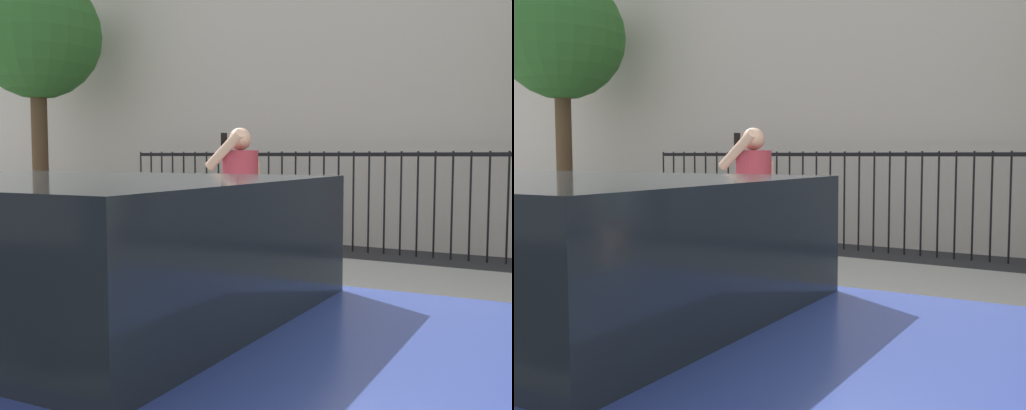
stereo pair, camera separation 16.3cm
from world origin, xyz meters
The scene contains 7 objects.
ground_plane centered at (0.00, 0.00, 0.00)m, with size 60.00×60.00×0.00m, color #28282B.
sidewalk centered at (0.00, 2.20, 0.07)m, with size 28.00×4.40×0.15m, color #9E9B93.
iron_fence centered at (0.00, 5.90, 1.02)m, with size 12.03×0.04×1.60m.
parked_hatchback centered at (-0.02, -1.56, 0.70)m, with size 4.27×1.99×1.45m.
pedestrian_on_phone centered at (-1.17, 1.66, 1.11)m, with size 0.51×0.71×1.65m.
street_bench centered at (-4.06, 2.98, 0.65)m, with size 1.60×0.45×0.95m.
street_tree_near centered at (-7.65, 4.92, 3.77)m, with size 2.42×2.42×5.02m.
Camera 2 is at (1.98, -3.28, 1.54)m, focal length 43.32 mm.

